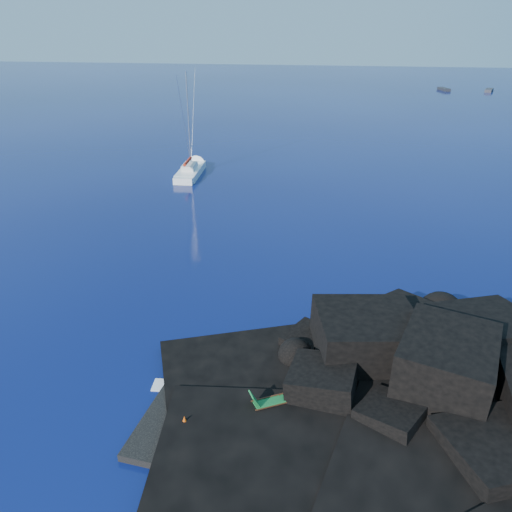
{
  "coord_description": "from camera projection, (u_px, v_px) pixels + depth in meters",
  "views": [
    {
      "loc": [
        7.83,
        -15.7,
        16.21
      ],
      "look_at": [
        3.07,
        14.0,
        2.0
      ],
      "focal_mm": 35.0,
      "sensor_mm": 36.0,
      "label": 1
    }
  ],
  "objects": [
    {
      "name": "ground",
      "position": [
        138.0,
        425.0,
        22.06
      ],
      "size": [
        400.0,
        400.0,
        0.0
      ],
      "primitive_type": "plane",
      "color": "#030B3A",
      "rests_on": "ground"
    },
    {
      "name": "marker_cone",
      "position": [
        185.0,
        421.0,
        21.45
      ],
      "size": [
        0.44,
        0.44,
        0.54
      ],
      "primitive_type": "cone",
      "rotation": [
        0.0,
        0.0,
        -0.3
      ],
      "color": "#D34A0B",
      "rests_on": "beach"
    },
    {
      "name": "headland",
      "position": [
        431.0,
        411.0,
        22.88
      ],
      "size": [
        24.0,
        24.0,
        3.6
      ],
      "primitive_type": null,
      "color": "black",
      "rests_on": "ground"
    },
    {
      "name": "distant_boat_b",
      "position": [
        489.0,
        92.0,
        126.22
      ],
      "size": [
        3.24,
        5.33,
        0.68
      ],
      "primitive_type": "cube",
      "rotation": [
        0.0,
        0.0,
        -0.35
      ],
      "color": "#2C2B31",
      "rests_on": "ground"
    },
    {
      "name": "deck_chair",
      "position": [
        270.0,
        398.0,
        22.33
      ],
      "size": [
        1.8,
        1.43,
        1.14
      ],
      "primitive_type": null,
      "rotation": [
        0.0,
        0.0,
        0.5
      ],
      "color": "#17692F",
      "rests_on": "beach"
    },
    {
      "name": "sailboat",
      "position": [
        191.0,
        175.0,
        58.02
      ],
      "size": [
        3.02,
        11.02,
        11.42
      ],
      "primitive_type": null,
      "rotation": [
        0.0,
        0.0,
        0.07
      ],
      "color": "white",
      "rests_on": "ground"
    },
    {
      "name": "distant_boat_a",
      "position": [
        444.0,
        90.0,
        128.36
      ],
      "size": [
        2.71,
        5.11,
        0.65
      ],
      "primitive_type": "cube",
      "rotation": [
        0.0,
        0.0,
        0.26
      ],
      "color": "#232428",
      "rests_on": "ground"
    },
    {
      "name": "towel",
      "position": [
        217.0,
        421.0,
        21.76
      ],
      "size": [
        2.04,
        1.32,
        0.05
      ],
      "primitive_type": "cube",
      "rotation": [
        0.0,
        0.0,
        -0.24
      ],
      "color": "white",
      "rests_on": "beach"
    },
    {
      "name": "sunbather",
      "position": [
        217.0,
        419.0,
        21.7
      ],
      "size": [
        1.8,
        0.83,
        0.23
      ],
      "primitive_type": null,
      "rotation": [
        0.0,
        0.0,
        -0.24
      ],
      "color": "#B5775F",
      "rests_on": "towel"
    },
    {
      "name": "surf_foam",
      "position": [
        265.0,
        367.0,
        25.81
      ],
      "size": [
        10.0,
        8.0,
        0.06
      ],
      "primitive_type": null,
      "color": "white",
      "rests_on": "ground"
    },
    {
      "name": "beach",
      "position": [
        239.0,
        429.0,
        21.86
      ],
      "size": [
        9.08,
        6.86,
        0.7
      ],
      "primitive_type": "cube",
      "rotation": [
        0.0,
        0.0,
        -0.1
      ],
      "color": "black",
      "rests_on": "ground"
    }
  ]
}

